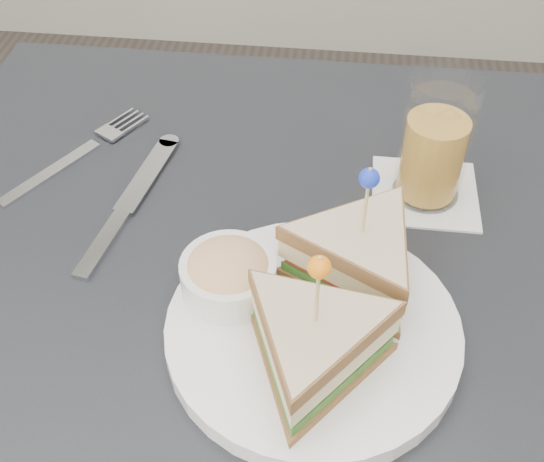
{
  "coord_description": "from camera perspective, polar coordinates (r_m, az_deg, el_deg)",
  "views": [
    {
      "loc": [
        0.06,
        -0.43,
        1.24
      ],
      "look_at": [
        0.01,
        0.01,
        0.8
      ],
      "focal_mm": 45.0,
      "sensor_mm": 36.0,
      "label": 1
    }
  ],
  "objects": [
    {
      "name": "table",
      "position": [
        0.71,
        -0.9,
        -7.72
      ],
      "size": [
        0.8,
        0.8,
        0.75
      ],
      "color": "black",
      "rests_on": "ground"
    },
    {
      "name": "cutlery_knife",
      "position": [
        0.73,
        -12.05,
        2.05
      ],
      "size": [
        0.06,
        0.23,
        0.01
      ],
      "rotation": [
        0.0,
        0.0,
        -0.17
      ],
      "color": "silver",
      "rests_on": "table"
    },
    {
      "name": "cutlery_fork",
      "position": [
        0.82,
        -15.56,
        6.45
      ],
      "size": [
        0.13,
        0.19,
        0.01
      ],
      "rotation": [
        0.0,
        0.0,
        -0.53
      ],
      "color": "silver",
      "rests_on": "table"
    },
    {
      "name": "drink_set",
      "position": [
        0.72,
        13.42,
        6.86
      ],
      "size": [
        0.11,
        0.11,
        0.14
      ],
      "rotation": [
        0.0,
        0.0,
        -0.0
      ],
      "color": "white",
      "rests_on": "table"
    },
    {
      "name": "plate_meal",
      "position": [
        0.58,
        4.1,
        -6.04
      ],
      "size": [
        0.33,
        0.33,
        0.15
      ],
      "rotation": [
        0.0,
        0.0,
        0.37
      ],
      "color": "white",
      "rests_on": "table"
    }
  ]
}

